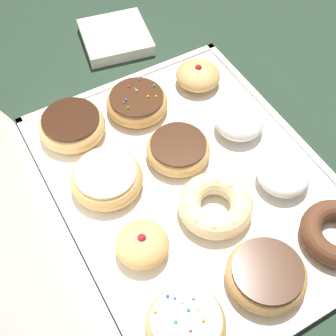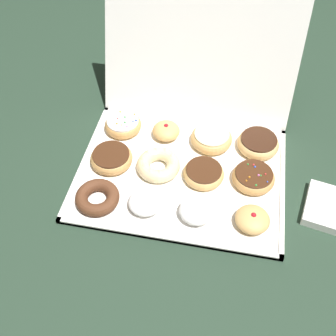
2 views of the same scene
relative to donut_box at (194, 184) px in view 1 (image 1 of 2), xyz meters
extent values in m
plane|color=#233828|center=(0.00, 0.00, -0.01)|extent=(3.00, 3.00, 0.00)
cube|color=white|center=(0.00, 0.00, 0.00)|extent=(0.57, 0.44, 0.01)
cube|color=white|center=(0.00, -0.21, 0.00)|extent=(0.57, 0.01, 0.01)
cube|color=white|center=(0.00, 0.21, 0.00)|extent=(0.57, 0.01, 0.01)
cube|color=white|center=(-0.28, 0.00, 0.00)|extent=(0.01, 0.44, 0.01)
cube|color=white|center=(0.28, 0.00, 0.00)|extent=(0.01, 0.44, 0.01)
ellipsoid|color=white|center=(-0.07, -0.13, 0.02)|extent=(0.09, 0.09, 0.04)
ellipsoid|color=white|center=(0.06, -0.13, 0.03)|extent=(0.09, 0.09, 0.04)
ellipsoid|color=tan|center=(0.20, -0.13, 0.02)|extent=(0.09, 0.09, 0.04)
sphere|color=#B21923|center=(0.20, -0.13, 0.04)|extent=(0.01, 0.01, 0.01)
torus|color=tan|center=(-0.20, 0.00, 0.02)|extent=(0.12, 0.12, 0.04)
cylinder|color=#472816|center=(-0.20, 0.00, 0.04)|extent=(0.10, 0.10, 0.01)
torus|color=beige|center=(-0.06, 0.00, 0.02)|extent=(0.12, 0.12, 0.04)
sphere|color=beige|center=(-0.02, 0.00, 0.03)|extent=(0.02, 0.02, 0.02)
sphere|color=beige|center=(-0.03, 0.03, 0.03)|extent=(0.02, 0.02, 0.02)
sphere|color=beige|center=(-0.05, 0.04, 0.03)|extent=(0.02, 0.02, 0.02)
sphere|color=beige|center=(-0.08, 0.04, 0.03)|extent=(0.02, 0.02, 0.02)
sphere|color=beige|center=(-0.10, 0.03, 0.03)|extent=(0.02, 0.02, 0.02)
sphere|color=beige|center=(-0.11, 0.00, 0.03)|extent=(0.02, 0.02, 0.02)
sphere|color=beige|center=(-0.10, -0.02, 0.03)|extent=(0.02, 0.02, 0.02)
sphere|color=beige|center=(-0.08, -0.04, 0.03)|extent=(0.02, 0.02, 0.02)
sphere|color=beige|center=(-0.05, -0.04, 0.03)|extent=(0.02, 0.02, 0.02)
sphere|color=beige|center=(-0.03, -0.02, 0.03)|extent=(0.02, 0.02, 0.02)
torus|color=tan|center=(0.06, -0.01, 0.02)|extent=(0.11, 0.11, 0.03)
cylinder|color=#472816|center=(0.06, -0.01, 0.04)|extent=(0.10, 0.10, 0.01)
torus|color=tan|center=(0.20, 0.01, 0.02)|extent=(0.12, 0.12, 0.03)
cylinder|color=#472816|center=(0.20, 0.01, 0.04)|extent=(0.10, 0.10, 0.01)
sphere|color=blue|center=(0.20, 0.03, 0.04)|extent=(0.01, 0.01, 0.01)
sphere|color=orange|center=(0.19, -0.01, 0.04)|extent=(0.01, 0.01, 0.01)
sphere|color=orange|center=(0.18, -0.02, 0.04)|extent=(0.00, 0.00, 0.00)
sphere|color=green|center=(0.22, 0.00, 0.04)|extent=(0.00, 0.00, 0.00)
sphere|color=green|center=(0.18, 0.03, 0.04)|extent=(0.01, 0.01, 0.01)
sphere|color=red|center=(0.19, 0.03, 0.04)|extent=(0.01, 0.01, 0.01)
sphere|color=blue|center=(0.23, -0.02, 0.04)|extent=(0.00, 0.00, 0.00)
sphere|color=pink|center=(0.21, 0.00, 0.04)|extent=(0.01, 0.01, 0.01)
sphere|color=green|center=(0.20, -0.04, 0.04)|extent=(0.01, 0.01, 0.01)
sphere|color=red|center=(0.23, 0.01, 0.04)|extent=(0.00, 0.00, 0.00)
torus|color=tan|center=(-0.20, 0.14, 0.02)|extent=(0.11, 0.11, 0.04)
cylinder|color=white|center=(-0.20, 0.14, 0.04)|extent=(0.10, 0.10, 0.01)
sphere|color=red|center=(-0.22, 0.14, 0.04)|extent=(0.00, 0.00, 0.00)
sphere|color=green|center=(-0.20, 0.15, 0.04)|extent=(0.01, 0.01, 0.01)
sphere|color=orange|center=(-0.17, 0.17, 0.04)|extent=(0.01, 0.01, 0.01)
sphere|color=orange|center=(-0.22, 0.12, 0.04)|extent=(0.01, 0.01, 0.01)
sphere|color=pink|center=(-0.18, 0.12, 0.04)|extent=(0.01, 0.01, 0.01)
sphere|color=blue|center=(-0.16, 0.14, 0.04)|extent=(0.01, 0.01, 0.01)
sphere|color=white|center=(-0.18, 0.13, 0.04)|extent=(0.01, 0.01, 0.01)
sphere|color=blue|center=(-0.17, 0.14, 0.04)|extent=(0.00, 0.00, 0.00)
sphere|color=green|center=(-0.19, 0.13, 0.04)|extent=(0.01, 0.01, 0.01)
sphere|color=yellow|center=(-0.20, 0.12, 0.04)|extent=(0.00, 0.00, 0.00)
ellipsoid|color=tan|center=(-0.07, 0.13, 0.03)|extent=(0.08, 0.08, 0.04)
sphere|color=#B21923|center=(-0.07, 0.13, 0.05)|extent=(0.01, 0.01, 0.01)
torus|color=tan|center=(0.07, 0.13, 0.02)|extent=(0.12, 0.12, 0.04)
cylinder|color=beige|center=(0.07, 0.13, 0.04)|extent=(0.10, 0.10, 0.01)
torus|color=#E5B770|center=(0.20, 0.13, 0.02)|extent=(0.12, 0.12, 0.04)
cylinder|color=#381E11|center=(0.20, 0.13, 0.04)|extent=(0.10, 0.10, 0.01)
cube|color=white|center=(0.41, -0.05, 0.01)|extent=(0.16, 0.16, 0.03)
camera|label=1|loc=(-0.36, 0.26, 0.67)|focal=49.92mm
camera|label=2|loc=(0.10, -0.72, 0.88)|focal=43.70mm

